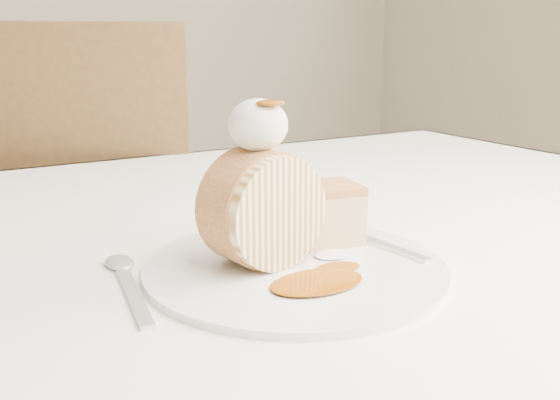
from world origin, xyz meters
TOP-DOWN VIEW (x-y plane):
  - table at (0.00, 0.20)m, footprint 1.40×0.90m
  - chair_far at (-0.06, 0.83)m, footprint 0.58×0.58m
  - plate at (-0.02, 0.04)m, footprint 0.31×0.31m
  - roulade_slice at (-0.04, 0.06)m, footprint 0.11×0.07m
  - cake_chunk at (0.04, 0.08)m, footprint 0.07×0.06m
  - whipped_cream at (-0.04, 0.07)m, footprint 0.05×0.05m
  - caramel_drizzle at (-0.03, 0.05)m, footprint 0.03×0.02m
  - caramel_pool at (-0.03, -0.01)m, footprint 0.09×0.07m
  - fork at (0.08, 0.04)m, footprint 0.04×0.16m
  - spoon at (-0.16, 0.05)m, footprint 0.04×0.15m

SIDE VIEW (x-z plane):
  - chair_far at x=-0.06m, z-range 0.07..1.05m
  - table at x=0.00m, z-range 0.29..1.04m
  - spoon at x=-0.16m, z-range 0.75..0.75m
  - plate at x=-0.02m, z-range 0.75..0.76m
  - fork at x=0.08m, z-range 0.76..0.76m
  - caramel_pool at x=-0.03m, z-range 0.76..0.76m
  - cake_chunk at x=0.04m, z-range 0.76..0.81m
  - roulade_slice at x=-0.04m, z-range 0.76..0.86m
  - whipped_cream at x=-0.04m, z-range 0.86..0.90m
  - caramel_drizzle at x=-0.03m, z-range 0.90..0.91m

